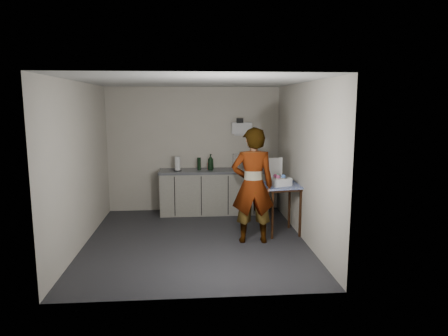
{
  "coord_description": "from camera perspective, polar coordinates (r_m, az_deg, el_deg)",
  "views": [
    {
      "loc": [
        -0.04,
        -6.39,
        2.26
      ],
      "look_at": [
        0.51,
        0.45,
        1.15
      ],
      "focal_mm": 32.0,
      "sensor_mm": 36.0,
      "label": 1
    }
  ],
  "objects": [
    {
      "name": "side_table",
      "position": [
        7.0,
        8.24,
        -3.25
      ],
      "size": [
        0.76,
        0.76,
        0.87
      ],
      "rotation": [
        0.0,
        0.0,
        0.14
      ],
      "color": "#331B0B",
      "rests_on": "ground"
    },
    {
      "name": "ground",
      "position": [
        6.78,
        -4.06,
        -10.3
      ],
      "size": [
        4.0,
        4.0,
        0.0
      ],
      "primitive_type": "plane",
      "color": "#2B2B31",
      "rests_on": "ground"
    },
    {
      "name": "ceiling",
      "position": [
        6.4,
        -4.33,
        12.18
      ],
      "size": [
        3.6,
        4.0,
        0.01
      ],
      "primitive_type": "cube",
      "color": "silver",
      "rests_on": "wall_back"
    },
    {
      "name": "bakery_box",
      "position": [
        6.92,
        7.8,
        -1.58
      ],
      "size": [
        0.42,
        0.43,
        0.45
      ],
      "rotation": [
        0.0,
        0.0,
        0.36
      ],
      "color": "white",
      "rests_on": "side_table"
    },
    {
      "name": "wall_back",
      "position": [
        8.44,
        -4.29,
        2.65
      ],
      "size": [
        3.6,
        0.02,
        2.6
      ],
      "primitive_type": "cube",
      "color": "beige",
      "rests_on": "ground"
    },
    {
      "name": "kitchen_counter",
      "position": [
        8.31,
        -1.44,
        -3.55
      ],
      "size": [
        2.24,
        0.62,
        0.91
      ],
      "color": "black",
      "rests_on": "ground"
    },
    {
      "name": "wall_shelf",
      "position": [
        8.39,
        2.55,
        5.69
      ],
      "size": [
        0.42,
        0.18,
        0.37
      ],
      "color": "white",
      "rests_on": "ground"
    },
    {
      "name": "wall_left",
      "position": [
        6.69,
        -19.69,
        0.42
      ],
      "size": [
        0.02,
        4.0,
        2.6
      ],
      "primitive_type": "cube",
      "color": "beige",
      "rests_on": "ground"
    },
    {
      "name": "standing_man",
      "position": [
        6.48,
        4.12,
        -2.53
      ],
      "size": [
        0.7,
        0.47,
        1.89
      ],
      "primitive_type": "imported",
      "rotation": [
        0.0,
        0.0,
        3.11
      ],
      "color": "#B2A593",
      "rests_on": "ground"
    },
    {
      "name": "wall_right",
      "position": [
        6.72,
        11.27,
        0.81
      ],
      "size": [
        0.02,
        4.0,
        2.6
      ],
      "primitive_type": "cube",
      "color": "beige",
      "rests_on": "ground"
    },
    {
      "name": "dish_rack",
      "position": [
        8.25,
        2.71,
        0.29
      ],
      "size": [
        0.45,
        0.34,
        0.31
      ],
      "color": "silver",
      "rests_on": "kitchen_counter"
    },
    {
      "name": "soda_can",
      "position": [
        8.22,
        -2.13,
        0.24
      ],
      "size": [
        0.07,
        0.07,
        0.14
      ],
      "primitive_type": "cylinder",
      "color": "red",
      "rests_on": "kitchen_counter"
    },
    {
      "name": "paper_towel",
      "position": [
        8.12,
        -6.66,
        0.56
      ],
      "size": [
        0.16,
        0.16,
        0.29
      ],
      "color": "black",
      "rests_on": "kitchen_counter"
    },
    {
      "name": "soap_bottle",
      "position": [
        8.15,
        -1.92,
        0.85
      ],
      "size": [
        0.16,
        0.16,
        0.33
      ],
      "primitive_type": "imported",
      "rotation": [
        0.0,
        0.0,
        0.36
      ],
      "color": "black",
      "rests_on": "kitchen_counter"
    },
    {
      "name": "dark_bottle",
      "position": [
        8.21,
        -3.58,
        0.62
      ],
      "size": [
        0.07,
        0.07,
        0.25
      ],
      "primitive_type": "cylinder",
      "color": "black",
      "rests_on": "kitchen_counter"
    }
  ]
}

